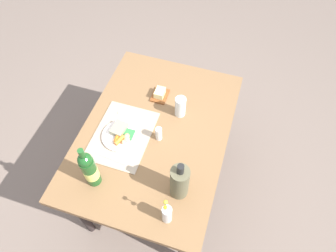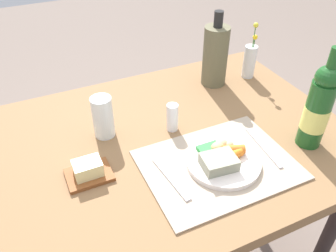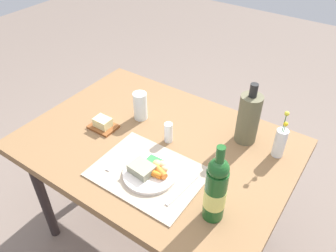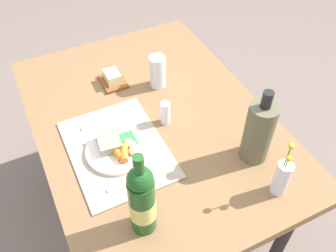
# 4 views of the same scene
# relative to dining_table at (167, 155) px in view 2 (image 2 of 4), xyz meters

# --- Properties ---
(dining_table) EXTENTS (1.22, 0.88, 0.73)m
(dining_table) POSITION_rel_dining_table_xyz_m (0.00, 0.00, 0.00)
(dining_table) COLOR brown
(dining_table) RESTS_ON ground_plane
(placemat) EXTENTS (0.45, 0.33, 0.01)m
(placemat) POSITION_rel_dining_table_xyz_m (0.09, -0.18, 0.08)
(placemat) COLOR tan
(placemat) RESTS_ON dining_table
(dinner_plate) EXTENTS (0.22, 0.22, 0.05)m
(dinner_plate) POSITION_rel_dining_table_xyz_m (0.10, -0.18, 0.09)
(dinner_plate) COLOR white
(dinner_plate) RESTS_ON placemat
(fork) EXTENTS (0.04, 0.19, 0.00)m
(fork) POSITION_rel_dining_table_xyz_m (-0.07, -0.18, 0.08)
(fork) COLOR silver
(fork) RESTS_ON placemat
(knife) EXTENTS (0.03, 0.20, 0.00)m
(knife) POSITION_rel_dining_table_xyz_m (0.26, -0.18, 0.08)
(knife) COLOR silver
(knife) RESTS_ON placemat
(salt_shaker) EXTENTS (0.04, 0.04, 0.10)m
(salt_shaker) POSITION_rel_dining_table_xyz_m (0.04, 0.04, 0.12)
(salt_shaker) COLOR white
(salt_shaker) RESTS_ON dining_table
(wine_bottle) EXTENTS (0.08, 0.08, 0.33)m
(wine_bottle) POSITION_rel_dining_table_xyz_m (0.41, -0.21, 0.21)
(wine_bottle) COLOR #1B501E
(wine_bottle) RESTS_ON dining_table
(flower_vase) EXTENTS (0.05, 0.05, 0.24)m
(flower_vase) POSITION_rel_dining_table_xyz_m (0.49, 0.23, 0.15)
(flower_vase) COLOR silver
(flower_vase) RESTS_ON dining_table
(butter_dish) EXTENTS (0.13, 0.10, 0.06)m
(butter_dish) POSITION_rel_dining_table_xyz_m (-0.28, -0.06, 0.09)
(butter_dish) COLOR brown
(butter_dish) RESTS_ON dining_table
(water_tumbler) EXTENTS (0.07, 0.07, 0.14)m
(water_tumbler) POSITION_rel_dining_table_xyz_m (-0.18, 0.11, 0.13)
(water_tumbler) COLOR silver
(water_tumbler) RESTS_ON dining_table
(cooler_bottle) EXTENTS (0.10, 0.10, 0.30)m
(cooler_bottle) POSITION_rel_dining_table_xyz_m (0.33, 0.25, 0.20)
(cooler_bottle) COLOR brown
(cooler_bottle) RESTS_ON dining_table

